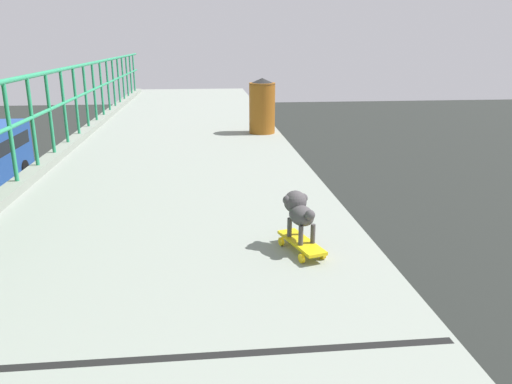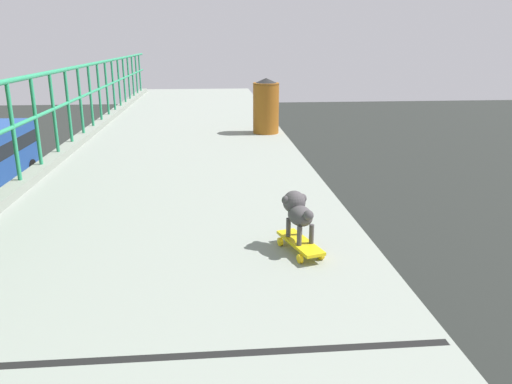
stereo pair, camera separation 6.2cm
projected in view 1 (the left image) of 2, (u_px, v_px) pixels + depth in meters
toy_skateboard at (301, 243)px, 3.79m from camera, size 0.31×0.55×0.09m
small_dog at (299, 210)px, 3.78m from camera, size 0.25×0.39×0.36m
litter_bin at (262, 105)px, 8.56m from camera, size 0.45×0.45×0.94m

